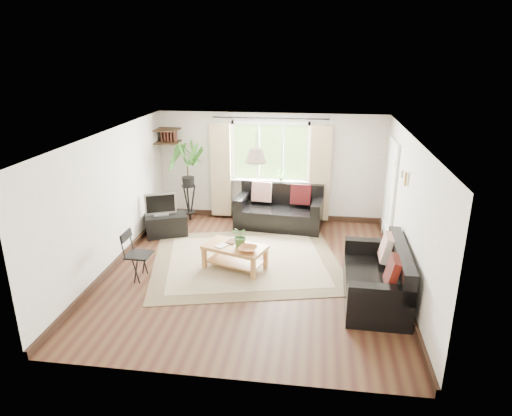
# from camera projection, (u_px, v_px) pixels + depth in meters

# --- Properties ---
(floor) EXTENTS (5.50, 5.50, 0.00)m
(floor) POSITION_uv_depth(u_px,v_px,m) (253.00, 272.00, 7.97)
(floor) COLOR #321710
(floor) RESTS_ON ground
(ceiling) EXTENTS (5.50, 5.50, 0.00)m
(ceiling) POSITION_uv_depth(u_px,v_px,m) (253.00, 135.00, 7.18)
(ceiling) COLOR white
(ceiling) RESTS_ON floor
(wall_back) EXTENTS (5.00, 0.02, 2.40)m
(wall_back) POSITION_uv_depth(u_px,v_px,m) (270.00, 167.00, 10.15)
(wall_back) COLOR beige
(wall_back) RESTS_ON floor
(wall_front) EXTENTS (5.00, 0.02, 2.40)m
(wall_front) POSITION_uv_depth(u_px,v_px,m) (217.00, 289.00, 5.00)
(wall_front) COLOR beige
(wall_front) RESTS_ON floor
(wall_left) EXTENTS (0.02, 5.50, 2.40)m
(wall_left) POSITION_uv_depth(u_px,v_px,m) (110.00, 201.00, 7.90)
(wall_left) COLOR beige
(wall_left) RESTS_ON floor
(wall_right) EXTENTS (0.02, 5.50, 2.40)m
(wall_right) POSITION_uv_depth(u_px,v_px,m) (408.00, 214.00, 7.26)
(wall_right) COLOR beige
(wall_right) RESTS_ON floor
(rug) EXTENTS (3.92, 3.57, 0.02)m
(rug) POSITION_uv_depth(u_px,v_px,m) (246.00, 261.00, 8.38)
(rug) COLOR beige
(rug) RESTS_ON floor
(window) EXTENTS (2.50, 0.16, 2.16)m
(window) POSITION_uv_depth(u_px,v_px,m) (270.00, 152.00, 10.00)
(window) COLOR white
(window) RESTS_ON wall_back
(door) EXTENTS (0.06, 0.96, 2.06)m
(door) POSITION_uv_depth(u_px,v_px,m) (390.00, 194.00, 8.91)
(door) COLOR silver
(door) RESTS_ON wall_right
(corner_shelf) EXTENTS (0.50, 0.50, 0.34)m
(corner_shelf) POSITION_uv_depth(u_px,v_px,m) (167.00, 136.00, 9.98)
(corner_shelf) COLOR black
(corner_shelf) RESTS_ON wall_back
(pendant_lamp) EXTENTS (0.36, 0.36, 0.54)m
(pendant_lamp) POSITION_uv_depth(u_px,v_px,m) (256.00, 152.00, 7.67)
(pendant_lamp) COLOR beige
(pendant_lamp) RESTS_ON ceiling
(wall_sconce) EXTENTS (0.12, 0.12, 0.28)m
(wall_sconce) POSITION_uv_depth(u_px,v_px,m) (404.00, 176.00, 7.37)
(wall_sconce) COLOR beige
(wall_sconce) RESTS_ON wall_right
(sofa_back) EXTENTS (1.92, 1.10, 0.87)m
(sofa_back) POSITION_uv_depth(u_px,v_px,m) (279.00, 208.00, 9.88)
(sofa_back) COLOR black
(sofa_back) RESTS_ON floor
(sofa_right) EXTENTS (1.82, 0.94, 0.85)m
(sofa_right) POSITION_uv_depth(u_px,v_px,m) (375.00, 274.00, 6.98)
(sofa_right) COLOR black
(sofa_right) RESTS_ON floor
(coffee_table) EXTENTS (1.20, 0.90, 0.44)m
(coffee_table) POSITION_uv_depth(u_px,v_px,m) (235.00, 257.00, 8.03)
(coffee_table) COLOR #985C31
(coffee_table) RESTS_ON floor
(table_plant) EXTENTS (0.42, 0.41, 0.36)m
(table_plant) POSITION_uv_depth(u_px,v_px,m) (241.00, 236.00, 7.90)
(table_plant) COLOR #3B6629
(table_plant) RESTS_ON coffee_table
(bowl) EXTENTS (0.34, 0.34, 0.08)m
(bowl) POSITION_uv_depth(u_px,v_px,m) (248.00, 249.00, 7.73)
(bowl) COLOR #A16237
(bowl) RESTS_ON coffee_table
(book_a) EXTENTS (0.23, 0.25, 0.02)m
(book_a) POSITION_uv_depth(u_px,v_px,m) (218.00, 245.00, 7.99)
(book_a) COLOR white
(book_a) RESTS_ON coffee_table
(book_b) EXTENTS (0.22, 0.26, 0.02)m
(book_b) POSITION_uv_depth(u_px,v_px,m) (228.00, 241.00, 8.15)
(book_b) COLOR #553222
(book_b) RESTS_ON coffee_table
(tv_stand) EXTENTS (0.95, 0.76, 0.45)m
(tv_stand) POSITION_uv_depth(u_px,v_px,m) (166.00, 225.00, 9.49)
(tv_stand) COLOR black
(tv_stand) RESTS_ON floor
(tv) EXTENTS (0.67, 0.45, 0.49)m
(tv) POSITION_uv_depth(u_px,v_px,m) (160.00, 204.00, 9.35)
(tv) COLOR #A5A5AA
(tv) RESTS_ON tv_stand
(palm_stand) EXTENTS (0.89, 0.89, 1.80)m
(palm_stand) POSITION_uv_depth(u_px,v_px,m) (188.00, 182.00, 10.09)
(palm_stand) COLOR black
(palm_stand) RESTS_ON floor
(folding_chair) EXTENTS (0.44, 0.44, 0.84)m
(folding_chair) POSITION_uv_depth(u_px,v_px,m) (139.00, 256.00, 7.63)
(folding_chair) COLOR black
(folding_chair) RESTS_ON floor
(sill_plant) EXTENTS (0.14, 0.10, 0.27)m
(sill_plant) POSITION_uv_depth(u_px,v_px,m) (281.00, 175.00, 10.05)
(sill_plant) COLOR #2D6023
(sill_plant) RESTS_ON window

